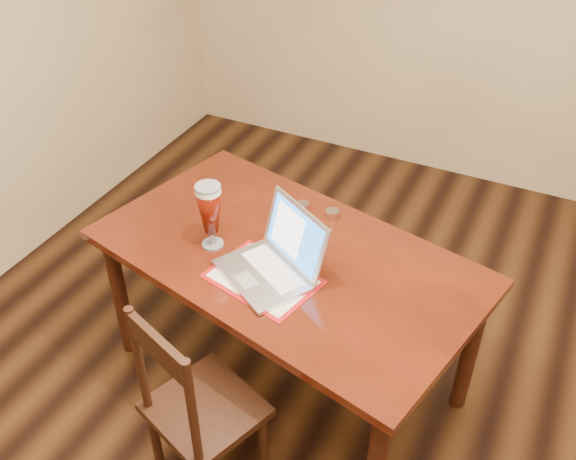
% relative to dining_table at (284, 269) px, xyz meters
% --- Properties ---
extents(room_shell, '(4.51, 5.01, 2.71)m').
position_rel_dining_table_xyz_m(room_shell, '(0.49, -0.36, 1.10)').
color(room_shell, tan).
rests_on(room_shell, ground).
extents(dining_table, '(1.74, 1.23, 1.03)m').
position_rel_dining_table_xyz_m(dining_table, '(0.00, 0.00, 0.00)').
color(dining_table, '#51170A').
rests_on(dining_table, ground).
extents(dining_chair, '(0.49, 0.48, 0.91)m').
position_rel_dining_table_xyz_m(dining_chair, '(-0.05, -0.62, -0.23)').
color(dining_chair, black).
rests_on(dining_chair, ground).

